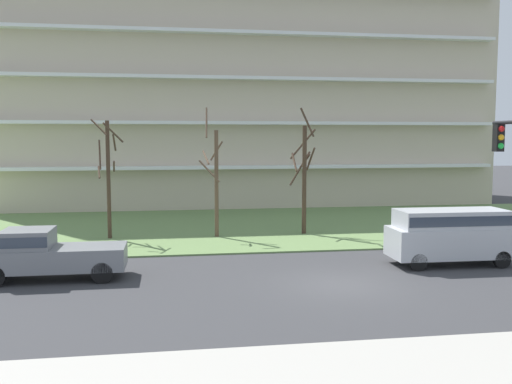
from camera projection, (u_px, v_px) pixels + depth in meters
name	position (u px, v px, depth m)	size (l,w,h in m)	color
ground	(342.00, 285.00, 20.93)	(160.00, 160.00, 0.00)	#38383A
sidewalk_curb_near	(447.00, 371.00, 13.06)	(80.00, 4.00, 0.15)	#ADA89E
grass_lawn_strip	(272.00, 226.00, 34.70)	(80.00, 16.00, 0.08)	#66844C
apartment_building	(241.00, 87.00, 48.11)	(38.76, 14.12, 19.34)	beige
tree_far_left	(108.00, 174.00, 29.80)	(1.68, 1.26, 6.35)	#423023
tree_left	(215.00, 178.00, 30.35)	(1.36, 1.55, 7.00)	brown
tree_center	(304.00, 174.00, 31.43)	(1.55, 1.41, 6.99)	#423023
van_silver_near_left	(451.00, 232.00, 24.12)	(5.23, 2.09, 2.36)	#B7BABF
pickup_gray_center_left	(46.00, 253.00, 21.62)	(5.41, 2.02, 1.95)	slate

